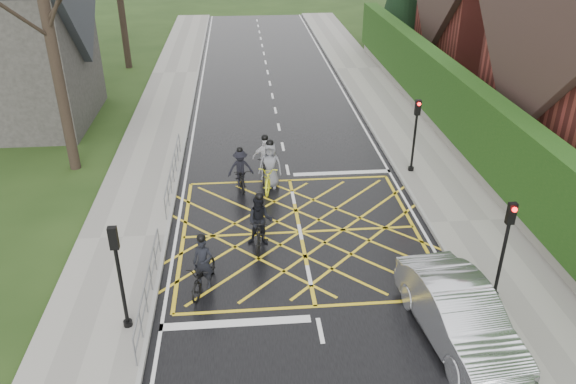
{
  "coord_description": "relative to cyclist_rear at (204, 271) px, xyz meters",
  "views": [
    {
      "loc": [
        -1.88,
        -16.39,
        10.27
      ],
      "look_at": [
        -0.37,
        0.54,
        1.3
      ],
      "focal_mm": 35.0,
      "sensor_mm": 36.0,
      "label": 1
    }
  ],
  "objects": [
    {
      "name": "ground",
      "position": [
        3.15,
        2.84,
        -0.59
      ],
      "size": [
        120.0,
        120.0,
        0.0
      ],
      "primitive_type": "plane",
      "color": "black",
      "rests_on": "ground"
    },
    {
      "name": "road",
      "position": [
        3.15,
        2.84,
        -0.59
      ],
      "size": [
        9.0,
        80.0,
        0.01
      ],
      "primitive_type": "cube",
      "color": "black",
      "rests_on": "ground"
    },
    {
      "name": "sidewalk_right",
      "position": [
        9.15,
        2.84,
        -0.52
      ],
      "size": [
        3.0,
        80.0,
        0.15
      ],
      "primitive_type": "cube",
      "color": "gray",
      "rests_on": "ground"
    },
    {
      "name": "sidewalk_left",
      "position": [
        -2.85,
        2.84,
        -0.52
      ],
      "size": [
        3.0,
        80.0,
        0.15
      ],
      "primitive_type": "cube",
      "color": "gray",
      "rests_on": "ground"
    },
    {
      "name": "stone_wall",
      "position": [
        10.9,
        8.84,
        -0.24
      ],
      "size": [
        0.5,
        38.0,
        0.7
      ],
      "primitive_type": "cube",
      "color": "slate",
      "rests_on": "ground"
    },
    {
      "name": "hedge",
      "position": [
        10.9,
        8.84,
        1.51
      ],
      "size": [
        0.9,
        38.0,
        2.8
      ],
      "primitive_type": "cube",
      "color": "#15380F",
      "rests_on": "stone_wall"
    },
    {
      "name": "house_far",
      "position": [
        17.9,
        20.84,
        3.77
      ],
      "size": [
        9.8,
        8.8,
        10.3
      ],
      "color": "maroon",
      "rests_on": "ground"
    },
    {
      "name": "railing_south",
      "position": [
        -1.5,
        -0.66,
        0.19
      ],
      "size": [
        0.05,
        5.04,
        1.03
      ],
      "color": "slate",
      "rests_on": "ground"
    },
    {
      "name": "railing_north",
      "position": [
        -1.5,
        6.84,
        0.19
      ],
      "size": [
        0.05,
        6.04,
        1.03
      ],
      "color": "slate",
      "rests_on": "ground"
    },
    {
      "name": "traffic_light_ne",
      "position": [
        8.25,
        7.04,
        1.07
      ],
      "size": [
        0.24,
        0.31,
        3.21
      ],
      "rotation": [
        0.0,
        0.0,
        3.14
      ],
      "color": "black",
      "rests_on": "ground"
    },
    {
      "name": "traffic_light_se",
      "position": [
        8.25,
        -1.36,
        1.07
      ],
      "size": [
        0.24,
        0.31,
        3.21
      ],
      "rotation": [
        0.0,
        0.0,
        3.14
      ],
      "color": "black",
      "rests_on": "ground"
    },
    {
      "name": "traffic_light_sw",
      "position": [
        -1.95,
        -1.65,
        1.07
      ],
      "size": [
        0.24,
        0.31,
        3.21
      ],
      "color": "black",
      "rests_on": "ground"
    },
    {
      "name": "cyclist_rear",
      "position": [
        0.0,
        0.0,
        0.0
      ],
      "size": [
        1.16,
        1.99,
        1.83
      ],
      "rotation": [
        0.0,
        0.0,
        -0.29
      ],
      "color": "black",
      "rests_on": "ground"
    },
    {
      "name": "cyclist_back",
      "position": [
        1.75,
        2.18,
        0.14
      ],
      "size": [
        0.96,
        1.99,
        1.94
      ],
      "rotation": [
        0.0,
        0.0,
        -0.16
      ],
      "color": "black",
      "rests_on": "ground"
    },
    {
      "name": "cyclist_mid",
      "position": [
        1.17,
        6.47,
        0.03
      ],
      "size": [
        1.07,
        1.81,
        1.7
      ],
      "rotation": [
        0.0,
        0.0,
        0.13
      ],
      "color": "black",
      "rests_on": "ground"
    },
    {
      "name": "cyclist_front",
      "position": [
        2.18,
        7.08,
        0.12
      ],
      "size": [
        1.09,
        1.98,
        1.93
      ],
      "rotation": [
        0.0,
        0.0,
        -0.13
      ],
      "color": "black",
      "rests_on": "ground"
    },
    {
      "name": "cyclist_lead",
      "position": [
        2.34,
        6.3,
        0.11
      ],
      "size": [
        1.15,
        2.2,
        2.03
      ],
      "rotation": [
        0.0,
        0.0,
        -0.21
      ],
      "color": "yellow",
      "rests_on": "ground"
    },
    {
      "name": "car",
      "position": [
        6.63,
        -2.77,
        0.2
      ],
      "size": [
        2.22,
        4.95,
        1.58
      ],
      "primitive_type": "imported",
      "rotation": [
        0.0,
        0.0,
        0.12
      ],
      "color": "silver",
      "rests_on": "ground"
    }
  ]
}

